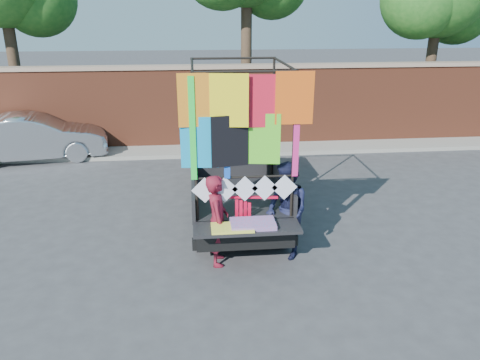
{
  "coord_description": "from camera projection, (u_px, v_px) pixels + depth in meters",
  "views": [
    {
      "loc": [
        -0.83,
        -7.81,
        4.24
      ],
      "look_at": [
        -0.04,
        -0.06,
        1.38
      ],
      "focal_mm": 35.0,
      "sensor_mm": 36.0,
      "label": 1
    }
  ],
  "objects": [
    {
      "name": "streamer_bundle",
      "position": [
        247.0,
        207.0,
        8.08
      ],
      "size": [
        0.87,
        0.15,
        0.61
      ],
      "color": "red",
      "rests_on": "ground"
    },
    {
      "name": "man",
      "position": [
        287.0,
        211.0,
        8.27
      ],
      "size": [
        0.93,
        1.04,
        1.76
      ],
      "primitive_type": "imported",
      "rotation": [
        0.0,
        0.0,
        -1.19
      ],
      "color": "#141834",
      "rests_on": "ground"
    },
    {
      "name": "pickup_truck",
      "position": [
        232.0,
        169.0,
        10.54
      ],
      "size": [
        2.11,
        5.31,
        3.34
      ],
      "color": "black",
      "rests_on": "ground"
    },
    {
      "name": "brick_wall",
      "position": [
        219.0,
        106.0,
        14.92
      ],
      "size": [
        30.0,
        0.45,
        2.61
      ],
      "color": "brown",
      "rests_on": "ground"
    },
    {
      "name": "curb",
      "position": [
        221.0,
        150.0,
        14.7
      ],
      "size": [
        30.0,
        1.2,
        0.12
      ],
      "primitive_type": "cube",
      "color": "gray",
      "rests_on": "ground"
    },
    {
      "name": "woman",
      "position": [
        217.0,
        220.0,
        8.04
      ],
      "size": [
        0.39,
        0.6,
        1.64
      ],
      "primitive_type": "imported",
      "rotation": [
        0.0,
        0.0,
        1.57
      ],
      "color": "maroon",
      "rests_on": "ground"
    },
    {
      "name": "ground",
      "position": [
        242.0,
        247.0,
        8.84
      ],
      "size": [
        90.0,
        90.0,
        0.0
      ],
      "primitive_type": "plane",
      "color": "#38383A",
      "rests_on": "ground"
    },
    {
      "name": "sedan",
      "position": [
        34.0,
        137.0,
        13.75
      ],
      "size": [
        4.3,
        2.1,
        1.36
      ],
      "primitive_type": "imported",
      "rotation": [
        0.0,
        0.0,
        1.74
      ],
      "color": "#BABDC2",
      "rests_on": "ground"
    }
  ]
}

